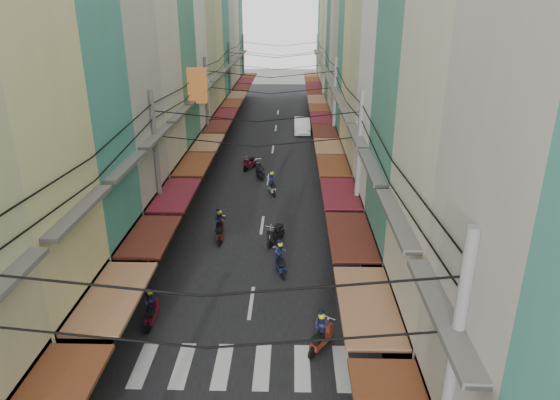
% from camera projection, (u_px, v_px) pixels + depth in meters
% --- Properties ---
extents(ground, '(160.00, 160.00, 0.00)m').
position_uv_depth(ground, '(255.00, 279.00, 23.05)').
color(ground, slate).
rests_on(ground, ground).
extents(road, '(10.00, 80.00, 0.02)m').
position_uv_depth(road, '(272.00, 156.00, 41.65)').
color(road, black).
rests_on(road, ground).
extents(sidewalk_left, '(3.00, 80.00, 0.06)m').
position_uv_depth(sidewalk_left, '(195.00, 155.00, 41.79)').
color(sidewalk_left, gray).
rests_on(sidewalk_left, ground).
extents(sidewalk_right, '(3.00, 80.00, 0.06)m').
position_uv_depth(sidewalk_right, '(350.00, 156.00, 41.49)').
color(sidewalk_right, gray).
rests_on(sidewalk_right, ground).
extents(crosswalk, '(7.55, 2.40, 0.01)m').
position_uv_depth(crosswalk, '(242.00, 366.00, 17.46)').
color(crosswalk, silver).
rests_on(crosswalk, ground).
extents(building_row_left, '(7.80, 67.67, 23.70)m').
position_uv_depth(building_row_left, '(157.00, 36.00, 35.06)').
color(building_row_left, silver).
rests_on(building_row_left, ground).
extents(building_row_right, '(7.80, 68.98, 22.59)m').
position_uv_depth(building_row_right, '(382.00, 41.00, 34.72)').
color(building_row_right, teal).
rests_on(building_row_right, ground).
extents(utility_poles, '(10.20, 66.13, 8.20)m').
position_uv_depth(utility_poles, '(268.00, 85.00, 34.60)').
color(utility_poles, gray).
rests_on(utility_poles, ground).
extents(white_car, '(5.11, 2.04, 1.80)m').
position_uv_depth(white_car, '(302.00, 133.00, 49.25)').
color(white_car, silver).
rests_on(white_car, ground).
extents(bicycle, '(1.64, 1.13, 1.06)m').
position_uv_depth(bicycle, '(390.00, 304.00, 21.13)').
color(bicycle, black).
rests_on(bicycle, ground).
extents(moving_scooters, '(7.07, 23.14, 1.85)m').
position_uv_depth(moving_scooters, '(253.00, 227.00, 27.17)').
color(moving_scooters, black).
rests_on(moving_scooters, ground).
extents(parked_scooters, '(13.25, 14.51, 0.99)m').
position_uv_depth(parked_scooters, '(338.00, 323.00, 19.06)').
color(parked_scooters, black).
rests_on(parked_scooters, ground).
extents(pedestrians, '(13.42, 20.61, 2.24)m').
position_uv_depth(pedestrians, '(150.00, 266.00, 22.04)').
color(pedestrians, black).
rests_on(pedestrians, ground).
extents(market_umbrella, '(2.56, 2.56, 2.69)m').
position_uv_depth(market_umbrella, '(415.00, 285.00, 18.02)').
color(market_umbrella, '#B2B2B7').
rests_on(market_umbrella, ground).
extents(traffic_sign, '(0.10, 0.70, 3.18)m').
position_uv_depth(traffic_sign, '(384.00, 225.00, 22.99)').
color(traffic_sign, gray).
rests_on(traffic_sign, ground).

